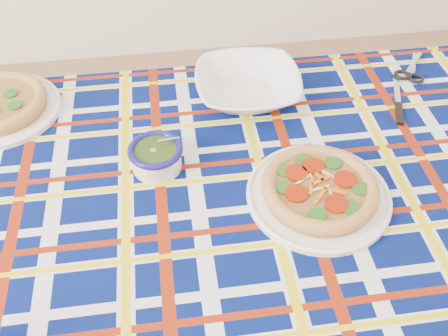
{
  "coord_description": "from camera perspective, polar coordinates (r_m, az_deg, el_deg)",
  "views": [
    {
      "loc": [
        0.32,
        -0.23,
        1.4
      ],
      "look_at": [
        0.42,
        0.46,
        0.69
      ],
      "focal_mm": 40.0,
      "sensor_mm": 36.0,
      "label": 1
    }
  ],
  "objects": [
    {
      "name": "dining_table",
      "position": [
        1.03,
        0.83,
        -5.47
      ],
      "size": [
        1.41,
        0.89,
        0.66
      ],
      "rotation": [
        0.0,
        0.0,
        -0.0
      ],
      "color": "brown",
      "rests_on": "floor"
    },
    {
      "name": "tablecloth",
      "position": [
        1.01,
        0.84,
        -4.69
      ],
      "size": [
        1.44,
        0.91,
        0.09
      ],
      "primitive_type": null,
      "rotation": [
        0.0,
        0.0,
        -0.0
      ],
      "color": "#04114F",
      "rests_on": "dining_table"
    },
    {
      "name": "main_focaccia_plate",
      "position": [
        0.97,
        10.88,
        -2.28
      ],
      "size": [
        0.29,
        0.29,
        0.06
      ],
      "primitive_type": null,
      "rotation": [
        0.0,
        0.0,
        0.03
      ],
      "color": "olive",
      "rests_on": "tablecloth"
    },
    {
      "name": "pesto_bowl",
      "position": [
        1.02,
        -7.78,
        1.47
      ],
      "size": [
        0.13,
        0.13,
        0.07
      ],
      "primitive_type": null,
      "rotation": [
        0.0,
        0.0,
        -0.13
      ],
      "color": "#1D310D",
      "rests_on": "tablecloth"
    },
    {
      "name": "serving_bowl",
      "position": [
        1.19,
        2.72,
        9.33
      ],
      "size": [
        0.26,
        0.26,
        0.06
      ],
      "primitive_type": "imported",
      "rotation": [
        0.0,
        0.0,
        -0.05
      ],
      "color": "white",
      "rests_on": "tablecloth"
    },
    {
      "name": "table_knife",
      "position": [
        1.29,
        19.18,
        8.25
      ],
      "size": [
        0.08,
        0.19,
        0.01
      ],
      "primitive_type": null,
      "rotation": [
        0.0,
        0.0,
        1.25
      ],
      "color": "silver",
      "rests_on": "tablecloth"
    },
    {
      "name": "kitchen_scissors",
      "position": [
        1.4,
        20.88,
        11.12
      ],
      "size": [
        0.16,
        0.18,
        0.01
      ],
      "primitive_type": null,
      "rotation": [
        0.0,
        0.0,
        0.98
      ],
      "color": "silver",
      "rests_on": "tablecloth"
    }
  ]
}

